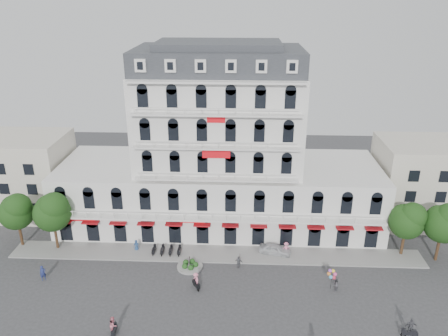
% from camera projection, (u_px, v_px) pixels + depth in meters
% --- Properties ---
extents(ground, '(120.00, 120.00, 0.00)m').
position_uv_depth(ground, '(211.00, 300.00, 48.27)').
color(ground, '#38383A').
rests_on(ground, ground).
extents(sidewalk, '(53.00, 4.00, 0.16)m').
position_uv_depth(sidewalk, '(216.00, 254.00, 56.56)').
color(sidewalk, gray).
rests_on(sidewalk, ground).
extents(main_building, '(45.00, 15.00, 25.80)m').
position_uv_depth(main_building, '(219.00, 158.00, 61.12)').
color(main_building, silver).
rests_on(main_building, ground).
extents(flank_building_west, '(14.00, 10.00, 12.00)m').
position_uv_depth(flank_building_west, '(21.00, 175.00, 65.70)').
color(flank_building_west, beige).
rests_on(flank_building_west, ground).
extents(flank_building_east, '(14.00, 10.00, 12.00)m').
position_uv_depth(flank_building_east, '(426.00, 182.00, 63.27)').
color(flank_building_east, beige).
rests_on(flank_building_east, ground).
extents(traffic_island, '(3.20, 3.20, 1.60)m').
position_uv_depth(traffic_island, '(190.00, 266.00, 53.84)').
color(traffic_island, gray).
rests_on(traffic_island, ground).
extents(parked_scooter_row, '(4.40, 1.80, 1.10)m').
position_uv_depth(parked_scooter_row, '(167.00, 254.00, 56.66)').
color(parked_scooter_row, black).
rests_on(parked_scooter_row, ground).
extents(tree_west_outer, '(4.50, 4.48, 7.76)m').
position_uv_depth(tree_west_outer, '(16.00, 210.00, 56.52)').
color(tree_west_outer, '#382314').
rests_on(tree_west_outer, ground).
extents(tree_west_inner, '(4.76, 4.76, 8.25)m').
position_uv_depth(tree_west_inner, '(52.00, 210.00, 55.73)').
color(tree_west_inner, '#382314').
rests_on(tree_west_inner, ground).
extents(tree_east_inner, '(4.40, 4.37, 7.57)m').
position_uv_depth(tree_east_inner, '(408.00, 219.00, 54.54)').
color(tree_east_inner, '#382314').
rests_on(tree_east_inner, ground).
extents(tree_east_outer, '(4.65, 4.65, 8.05)m').
position_uv_depth(tree_east_outer, '(444.00, 222.00, 53.33)').
color(tree_east_outer, '#382314').
rests_on(tree_east_outer, ground).
extents(parked_car, '(4.41, 2.59, 1.41)m').
position_uv_depth(parked_car, '(275.00, 249.00, 56.47)').
color(parked_car, silver).
rests_on(parked_car, ground).
extents(rider_southwest, '(0.76, 1.70, 2.34)m').
position_uv_depth(rider_southwest, '(113.00, 326.00, 42.86)').
color(rider_southwest, black).
rests_on(rider_southwest, ground).
extents(rider_northeast, '(1.70, 0.54, 2.33)m').
position_uv_depth(rider_northeast, '(411.00, 328.00, 42.66)').
color(rider_northeast, black).
rests_on(rider_northeast, ground).
extents(rider_center, '(1.05, 1.54, 2.11)m').
position_uv_depth(rider_center, '(196.00, 280.00, 49.76)').
color(rider_center, black).
rests_on(rider_center, ground).
extents(pedestrian_left, '(0.86, 0.69, 1.54)m').
position_uv_depth(pedestrian_left, '(136.00, 245.00, 57.19)').
color(pedestrian_left, navy).
rests_on(pedestrian_left, ground).
extents(pedestrian_mid, '(1.02, 0.59, 1.63)m').
position_uv_depth(pedestrian_mid, '(239.00, 262.00, 53.55)').
color(pedestrian_mid, '#55575D').
rests_on(pedestrian_mid, ground).
extents(pedestrian_right, '(1.21, 0.80, 1.75)m').
position_uv_depth(pedestrian_right, '(286.00, 248.00, 56.35)').
color(pedestrian_right, pink).
rests_on(pedestrian_right, ground).
extents(pedestrian_far, '(0.83, 0.78, 1.90)m').
position_uv_depth(pedestrian_far, '(43.00, 273.00, 51.31)').
color(pedestrian_far, navy).
rests_on(pedestrian_far, ground).
extents(balloon_vendor, '(1.48, 1.35, 2.45)m').
position_uv_depth(balloon_vendor, '(334.00, 281.00, 49.46)').
color(balloon_vendor, '#535158').
rests_on(balloon_vendor, ground).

